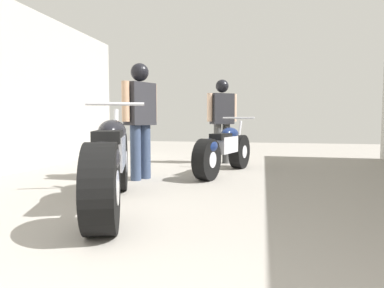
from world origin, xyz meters
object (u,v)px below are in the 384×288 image
(motorcycle_maroon_cruiser, at_px, (110,163))
(mechanic_with_helmet, at_px, (140,110))
(motorcycle_black_naked, at_px, (224,150))
(mechanic_in_blue, at_px, (222,113))

(motorcycle_maroon_cruiser, height_order, mechanic_with_helmet, mechanic_with_helmet)
(motorcycle_maroon_cruiser, bearing_deg, mechanic_with_helmet, 100.17)
(motorcycle_black_naked, relative_size, mechanic_in_blue, 1.17)
(motorcycle_black_naked, bearing_deg, mechanic_with_helmet, -147.04)
(mechanic_with_helmet, bearing_deg, mechanic_in_blue, 65.09)
(motorcycle_black_naked, distance_m, mechanic_with_helmet, 1.45)
(mechanic_in_blue, bearing_deg, motorcycle_maroon_cruiser, -100.31)
(mechanic_in_blue, bearing_deg, motorcycle_black_naked, -81.63)
(motorcycle_maroon_cruiser, relative_size, motorcycle_black_naked, 1.16)
(motorcycle_black_naked, height_order, mechanic_in_blue, mechanic_in_blue)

